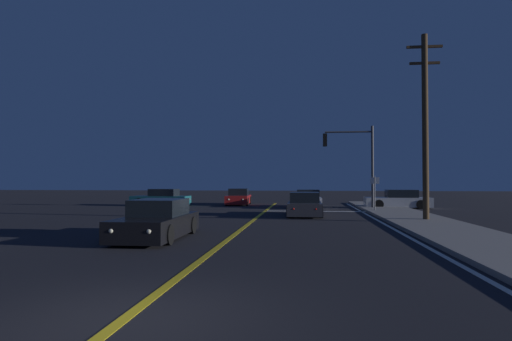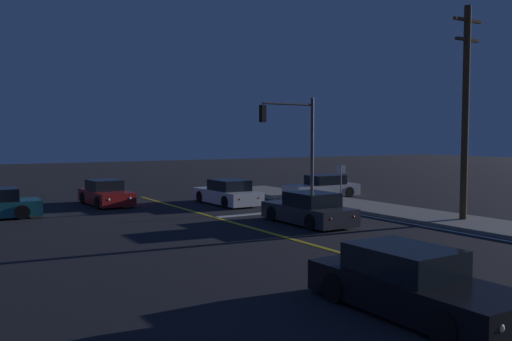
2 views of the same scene
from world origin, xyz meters
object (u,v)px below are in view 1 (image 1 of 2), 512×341
Objects in this scene: car_lead_oncoming_black at (157,221)px; car_far_approaching_teal at (161,198)px; street_sign_corner at (375,188)px; car_following_oncoming_white at (308,200)px; car_side_waiting_charcoal at (305,205)px; car_parked_curb_silver at (398,200)px; car_distant_tail_red at (239,198)px; traffic_signal_near_right at (355,154)px; utility_pole_right at (425,124)px.

car_lead_oncoming_black is 19.64m from car_far_approaching_teal.
street_sign_corner is (15.72, -5.40, 0.94)m from car_far_approaching_teal.
car_side_waiting_charcoal is at bearing -92.83° from car_following_oncoming_white.
street_sign_corner is at bearing 152.83° from car_parked_curb_silver.
car_side_waiting_charcoal is 10.09m from car_parked_curb_silver.
car_distant_tail_red is 6.27m from car_far_approaching_teal.
car_side_waiting_charcoal is at bearing -144.93° from street_sign_corner.
car_side_waiting_charcoal is 5.44m from street_sign_corner.
car_far_approaching_teal is at bearing 161.04° from street_sign_corner.
traffic_signal_near_right is at bearing 59.31° from car_side_waiting_charcoal.
car_parked_curb_silver is at bearing 61.86° from street_sign_corner.
utility_pole_right is at bearing 175.82° from car_parked_curb_silver.
car_far_approaching_teal is (-18.08, 0.98, 0.00)m from car_parked_curb_silver.
traffic_signal_near_right is at bearing 104.35° from utility_pole_right.
car_parked_curb_silver is 1.02× the size of car_far_approaching_teal.
car_distant_tail_red is at bearing 129.03° from utility_pole_right.
car_following_oncoming_white is 6.19m from street_sign_corner.
car_lead_oncoming_black is 13.55m from utility_pole_right.
car_parked_curb_silver is at bearing -153.74° from traffic_signal_near_right.
utility_pole_right reaches higher than street_sign_corner.
car_distant_tail_red is at bearing 76.17° from car_parked_curb_silver.
traffic_signal_near_right is at bearing -118.72° from car_lead_oncoming_black.
car_side_waiting_charcoal and car_parked_curb_silver have the same top height.
utility_pole_right is (17.12, -11.64, 4.15)m from car_far_approaching_teal.
traffic_signal_near_right is 9.38m from utility_pole_right.
car_following_oncoming_white is 12.78m from utility_pole_right.
traffic_signal_near_right is 3.75m from street_sign_corner.
car_side_waiting_charcoal is 0.76× the size of traffic_signal_near_right.
car_parked_curb_silver is at bearing -124.47° from car_lead_oncoming_black.
car_far_approaching_teal is 0.79× the size of traffic_signal_near_right.
car_lead_oncoming_black is at bearing -147.31° from utility_pole_right.
car_side_waiting_charcoal is 12.04m from car_distant_tail_red.
car_lead_oncoming_black is (-5.07, -10.13, 0.00)m from car_side_waiting_charcoal.
car_lead_oncoming_black is at bearing -125.59° from street_sign_corner.
car_parked_curb_silver is 12.64m from car_distant_tail_red.
street_sign_corner is at bearing 34.95° from car_side_waiting_charcoal.
traffic_signal_near_right is at bearing -28.61° from car_following_oncoming_white.
car_following_oncoming_white is at bearing 90.33° from car_parked_curb_silver.
car_far_approaching_teal is at bearing -9.96° from traffic_signal_near_right.
street_sign_corner is at bearing -126.23° from car_lead_oncoming_black.
car_parked_curb_silver is 1.10× the size of car_distant_tail_red.
car_side_waiting_charcoal is 7.79m from utility_pole_right.
car_far_approaching_teal is at bearing 87.86° from car_parked_curb_silver.
car_far_approaching_teal is at bearing 145.78° from utility_pole_right.
traffic_signal_near_right reaches higher than car_following_oncoming_white.
traffic_signal_near_right is (3.47, 5.88, 3.26)m from car_side_waiting_charcoal.
utility_pole_right is (2.31, -9.04, 0.89)m from traffic_signal_near_right.
car_following_oncoming_white is (5.30, 17.70, 0.00)m from car_lead_oncoming_black.
car_lead_oncoming_black is 21.22m from car_parked_curb_silver.
car_parked_curb_silver is 2.07× the size of street_sign_corner.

